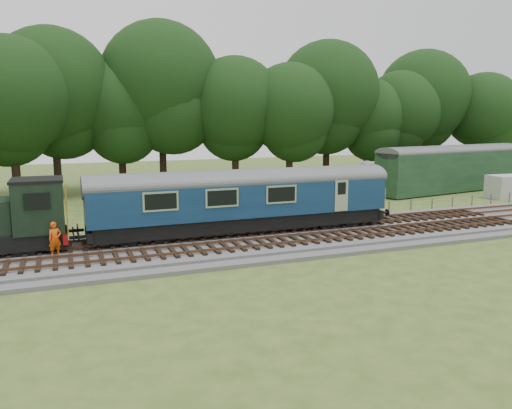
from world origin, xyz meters
name	(u,v)px	position (x,y,z in m)	size (l,w,h in m)	color
ground	(263,242)	(0.00, 0.00, 0.00)	(120.00, 120.00, 0.00)	#3A5720
ballast	(263,239)	(0.00, 0.00, 0.17)	(70.00, 7.00, 0.35)	#4C4C4F
track_north	(254,230)	(0.00, 1.40, 0.42)	(67.20, 2.40, 0.21)	black
track_south	(274,242)	(0.00, -1.60, 0.42)	(67.20, 2.40, 0.21)	black
fence	(238,227)	(0.00, 4.50, 0.00)	(64.00, 0.12, 1.00)	#6B6054
tree_line	(179,192)	(0.00, 22.00, 0.00)	(70.00, 8.00, 18.00)	black
dmu_railcar	(244,195)	(-0.65, 1.40, 2.61)	(18.05, 2.86, 3.88)	black
worker	(55,239)	(-11.16, -0.19, 1.22)	(0.63, 0.42, 1.74)	#ED520C
parked_coach	(451,166)	(24.97, 12.49, 2.50)	(17.71, 5.74, 4.46)	#16321F
shed	(439,175)	(25.01, 14.14, 1.42)	(4.06, 4.06, 2.81)	#16321F
caravan	(511,186)	(27.23, 7.27, 1.04)	(4.24, 2.07, 2.07)	#B0B0AB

